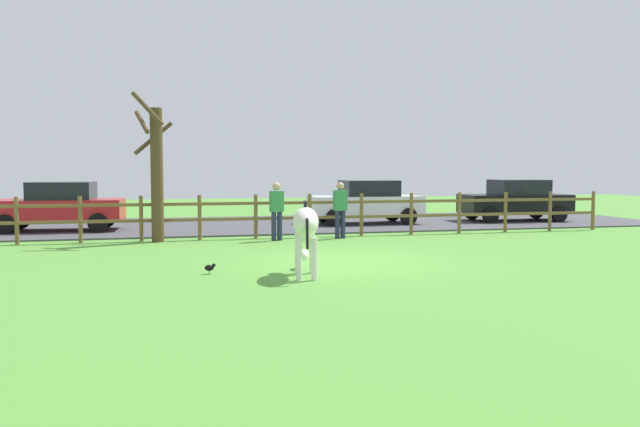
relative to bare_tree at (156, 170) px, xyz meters
The scene contains 11 objects.
ground_plane 6.61m from the bare_tree, 48.89° to the right, with size 60.00×60.00×0.00m, color #549338.
parking_asphalt 6.46m from the bare_tree, 47.67° to the left, with size 28.00×7.40×0.05m, color #47474C.
paddock_fence 3.81m from the bare_tree, ahead, with size 21.00×0.11×1.28m.
bare_tree is the anchor object (origin of this frame).
zebra 7.10m from the bare_tree, 66.23° to the right, with size 0.68×1.93×1.41m.
crow_on_grass 6.17m from the bare_tree, 79.46° to the right, with size 0.21×0.10×0.20m.
parked_car_red 4.80m from the bare_tree, 131.48° to the left, with size 4.09×2.06×1.56m.
parked_car_white 8.21m from the bare_tree, 27.21° to the left, with size 4.01×1.90×1.56m.
parked_car_black 13.69m from the bare_tree, 15.37° to the left, with size 4.10×2.09×1.56m.
visitor_left_of_tree 5.29m from the bare_tree, ahead, with size 0.39×0.28×1.64m.
visitor_right_of_tree 3.49m from the bare_tree, ahead, with size 0.40×0.30×1.64m.
Camera 1 is at (-3.82, -13.34, 2.04)m, focal length 35.68 mm.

